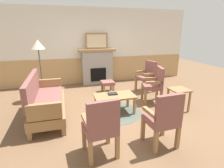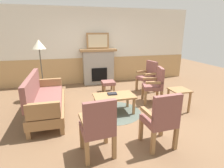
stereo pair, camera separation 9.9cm
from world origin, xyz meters
The scene contains 15 objects.
ground_plane centered at (0.00, 0.00, 0.00)m, with size 14.00×14.00×0.00m, color brown.
wall_back centered at (0.00, 2.60, 1.31)m, with size 7.20×0.14×2.70m.
fireplace centered at (0.00, 2.35, 0.65)m, with size 1.30×0.44×1.28m.
framed_picture centered at (0.00, 2.35, 1.56)m, with size 0.80×0.04×0.56m.
couch centered at (-1.65, -0.04, 0.40)m, with size 0.70×1.80×0.98m.
coffee_table centered at (-0.09, -0.20, 0.39)m, with size 0.96×0.56×0.44m.
round_rug centered at (-0.09, -0.20, 0.00)m, with size 1.31×1.31×0.01m, color #4C564C.
book_on_table centered at (-0.12, -0.13, 0.46)m, with size 0.22×0.16×0.03m, color black.
footstool centered at (0.12, 1.29, 0.28)m, with size 0.40×0.40×0.36m.
armchair_near_fireplace centered at (1.14, 0.13, 0.54)m, with size 0.58×0.58×0.98m.
armchair_by_window_left centered at (1.39, 1.07, 0.54)m, with size 0.57×0.57×0.98m.
armchair_front_left centered at (-0.74, -1.65, 0.54)m, with size 0.52×0.52×0.98m.
armchair_front_center centered at (0.30, -1.68, 0.54)m, with size 0.51×0.51×0.98m.
side_table centered at (1.46, -0.50, 0.43)m, with size 0.44×0.44×0.55m.
floor_lamp_by_couch centered at (-1.82, 1.23, 1.45)m, with size 0.36×0.36×1.68m.
Camera 2 is at (-1.13, -4.00, 1.90)m, focal length 28.41 mm.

